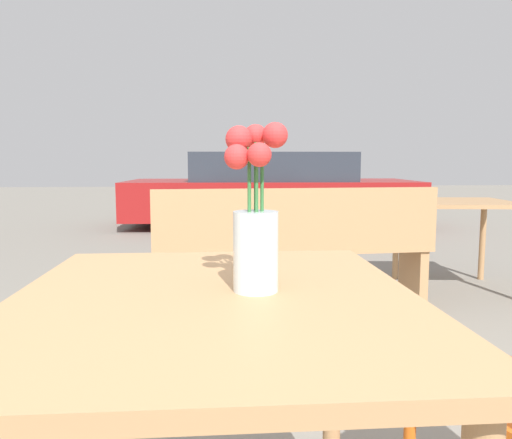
{
  "coord_description": "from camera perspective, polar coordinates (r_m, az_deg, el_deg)",
  "views": [
    {
      "loc": [
        -0.0,
        -0.94,
        1.01
      ],
      "look_at": [
        0.08,
        0.01,
        0.9
      ],
      "focal_mm": 35.0,
      "sensor_mm": 36.0,
      "label": 1
    }
  ],
  "objects": [
    {
      "name": "table_back",
      "position": [
        4.23,
        21.76,
        0.6
      ],
      "size": [
        0.94,
        0.88,
        0.71
      ],
      "color": "tan",
      "rests_on": "ground_plane"
    },
    {
      "name": "flower_vase",
      "position": [
        0.97,
        -0.09,
        -1.03
      ],
      "size": [
        0.12,
        0.13,
        0.33
      ],
      "color": "silver",
      "rests_on": "table_front"
    },
    {
      "name": "bench_near",
      "position": [
        3.22,
        4.6,
        -3.1
      ],
      "size": [
        1.83,
        0.49,
        0.85
      ],
      "color": "tan",
      "rests_on": "ground_plane"
    },
    {
      "name": "parked_car",
      "position": [
        7.95,
        1.74,
        3.33
      ],
      "size": [
        4.57,
        2.0,
        1.16
      ],
      "color": "maroon",
      "rests_on": "ground_plane"
    },
    {
      "name": "table_front",
      "position": [
        1.01,
        -4.6,
        -14.59
      ],
      "size": [
        0.78,
        0.91,
        0.76
      ],
      "color": "tan",
      "rests_on": "ground_plane"
    }
  ]
}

